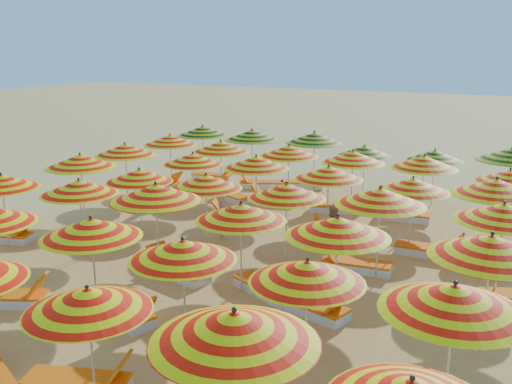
# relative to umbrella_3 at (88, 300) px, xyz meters

# --- Properties ---
(ground) EXTENTS (120.00, 120.00, 0.00)m
(ground) POSITION_rel_umbrella_3_xyz_m (-1.16, 7.10, -1.79)
(ground) COLOR tan
(ground) RESTS_ON ground
(umbrella_3) EXTENTS (2.10, 2.10, 2.04)m
(umbrella_3) POSITION_rel_umbrella_3_xyz_m (0.00, 0.00, 0.00)
(umbrella_3) COLOR silver
(umbrella_3) RESTS_ON ground
(umbrella_4) EXTENTS (2.70, 2.70, 2.32)m
(umbrella_4) POSITION_rel_umbrella_3_xyz_m (2.57, -0.15, 0.25)
(umbrella_4) COLOR silver
(umbrella_4) RESTS_ON ground
(umbrella_8) EXTENTS (2.40, 2.40, 2.17)m
(umbrella_8) POSITION_rel_umbrella_3_xyz_m (-2.17, 2.39, 0.11)
(umbrella_8) COLOR silver
(umbrella_8) RESTS_ON ground
(umbrella_9) EXTENTS (2.37, 2.37, 2.10)m
(umbrella_9) POSITION_rel_umbrella_3_xyz_m (0.11, 2.30, 0.06)
(umbrella_9) COLOR silver
(umbrella_9) RESTS_ON ground
(umbrella_10) EXTENTS (2.02, 2.02, 2.08)m
(umbrella_10) POSITION_rel_umbrella_3_xyz_m (2.49, 2.43, 0.04)
(umbrella_10) COLOR silver
(umbrella_10) RESTS_ON ground
(umbrella_11) EXTENTS (2.56, 2.56, 2.26)m
(umbrella_11) POSITION_rel_umbrella_3_xyz_m (4.84, 2.12, 0.19)
(umbrella_11) COLOR silver
(umbrella_11) RESTS_ON ground
(umbrella_12) EXTENTS (2.59, 2.59, 2.13)m
(umbrella_12) POSITION_rel_umbrella_3_xyz_m (-7.33, 4.46, 0.08)
(umbrella_12) COLOR silver
(umbrella_12) RESTS_ON ground
(umbrella_13) EXTENTS (2.55, 2.55, 2.15)m
(umbrella_13) POSITION_rel_umbrella_3_xyz_m (-4.95, 4.90, 0.10)
(umbrella_13) COLOR silver
(umbrella_13) RESTS_ON ground
(umbrella_14) EXTENTS (2.83, 2.83, 2.34)m
(umbrella_14) POSITION_rel_umbrella_3_xyz_m (-2.40, 4.81, 0.27)
(umbrella_14) COLOR silver
(umbrella_14) RESTS_ON ground
(umbrella_15) EXTENTS (2.64, 2.64, 2.16)m
(umbrella_15) POSITION_rel_umbrella_3_xyz_m (-0.07, 4.79, 0.11)
(umbrella_15) COLOR silver
(umbrella_15) RESTS_ON ground
(umbrella_16) EXTENTS (2.67, 2.67, 2.25)m
(umbrella_16) POSITION_rel_umbrella_3_xyz_m (2.26, 4.53, 0.18)
(umbrella_16) COLOR silver
(umbrella_16) RESTS_ON ground
(umbrella_17) EXTENTS (2.63, 2.63, 2.31)m
(umbrella_17) POSITION_rel_umbrella_3_xyz_m (5.08, 4.52, 0.24)
(umbrella_17) COLOR silver
(umbrella_17) RESTS_ON ground
(umbrella_18) EXTENTS (2.70, 2.70, 2.30)m
(umbrella_18) POSITION_rel_umbrella_3_xyz_m (-7.00, 7.07, 0.23)
(umbrella_18) COLOR silver
(umbrella_18) RESTS_ON ground
(umbrella_19) EXTENTS (2.57, 2.57, 2.07)m
(umbrella_19) POSITION_rel_umbrella_3_xyz_m (-4.65, 6.98, 0.03)
(umbrella_19) COLOR silver
(umbrella_19) RESTS_ON ground
(umbrella_20) EXTENTS (2.46, 2.46, 2.12)m
(umbrella_20) POSITION_rel_umbrella_3_xyz_m (-2.41, 7.06, 0.08)
(umbrella_20) COLOR silver
(umbrella_20) RESTS_ON ground
(umbrella_21) EXTENTS (2.31, 2.31, 2.14)m
(umbrella_21) POSITION_rel_umbrella_3_xyz_m (-0.00, 7.07, 0.09)
(umbrella_21) COLOR silver
(umbrella_21) RESTS_ON ground
(umbrella_22) EXTENTS (2.78, 2.78, 2.30)m
(umbrella_22) POSITION_rel_umbrella_3_xyz_m (2.41, 7.04, 0.23)
(umbrella_22) COLOR silver
(umbrella_22) RESTS_ON ground
(umbrella_23) EXTENTS (2.36, 2.36, 2.22)m
(umbrella_23) POSITION_rel_umbrella_3_xyz_m (5.08, 7.21, 0.16)
(umbrella_23) COLOR silver
(umbrella_23) RESTS_ON ground
(umbrella_24) EXTENTS (2.60, 2.60, 2.26)m
(umbrella_24) POSITION_rel_umbrella_3_xyz_m (-7.24, 9.46, 0.19)
(umbrella_24) COLOR silver
(umbrella_24) RESTS_ON ground
(umbrella_25) EXTENTS (2.38, 2.38, 2.11)m
(umbrella_25) POSITION_rel_umbrella_3_xyz_m (-4.61, 9.70, 0.06)
(umbrella_25) COLOR silver
(umbrella_25) RESTS_ON ground
(umbrella_26) EXTENTS (2.43, 2.43, 2.22)m
(umbrella_26) POSITION_rel_umbrella_3_xyz_m (-2.24, 9.69, 0.16)
(umbrella_26) COLOR silver
(umbrella_26) RESTS_ON ground
(umbrella_27) EXTENTS (2.51, 2.51, 2.15)m
(umbrella_27) POSITION_rel_umbrella_3_xyz_m (0.20, 9.57, 0.10)
(umbrella_27) COLOR silver
(umbrella_27) RESTS_ON ground
(umbrella_28) EXTENTS (2.01, 2.01, 2.10)m
(umbrella_28) POSITION_rel_umbrella_3_xyz_m (2.67, 9.36, 0.05)
(umbrella_28) COLOR silver
(umbrella_28) RESTS_ON ground
(umbrella_29) EXTENTS (2.53, 2.53, 2.31)m
(umbrella_29) POSITION_rel_umbrella_3_xyz_m (4.73, 9.30, 0.24)
(umbrella_29) COLOR silver
(umbrella_29) RESTS_ON ground
(umbrella_30) EXTENTS (2.34, 2.34, 2.22)m
(umbrella_30) POSITION_rel_umbrella_3_xyz_m (-7.26, 12.12, 0.16)
(umbrella_30) COLOR silver
(umbrella_30) RESTS_ON ground
(umbrella_31) EXTENTS (2.17, 2.17, 2.21)m
(umbrella_31) POSITION_rel_umbrella_3_xyz_m (-4.74, 11.72, 0.15)
(umbrella_31) COLOR silver
(umbrella_31) RESTS_ON ground
(umbrella_32) EXTENTS (2.70, 2.70, 2.22)m
(umbrella_32) POSITION_rel_umbrella_3_xyz_m (-2.17, 12.00, 0.16)
(umbrella_32) COLOR silver
(umbrella_32) RESTS_ON ground
(umbrella_33) EXTENTS (2.24, 2.24, 2.22)m
(umbrella_33) POSITION_rel_umbrella_3_xyz_m (0.14, 11.97, 0.16)
(umbrella_33) COLOR silver
(umbrella_33) RESTS_ON ground
(umbrella_34) EXTENTS (2.76, 2.76, 2.23)m
(umbrella_34) POSITION_rel_umbrella_3_xyz_m (2.40, 12.10, 0.17)
(umbrella_34) COLOR silver
(umbrella_34) RESTS_ON ground
(umbrella_35) EXTENTS (2.14, 2.14, 2.03)m
(umbrella_35) POSITION_rel_umbrella_3_xyz_m (4.87, 12.08, -0.01)
(umbrella_35) COLOR silver
(umbrella_35) RESTS_ON ground
(umbrella_36) EXTENTS (2.49, 2.49, 2.29)m
(umbrella_36) POSITION_rel_umbrella_3_xyz_m (-7.25, 14.43, 0.22)
(umbrella_36) COLOR silver
(umbrella_36) RESTS_ON ground
(umbrella_37) EXTENTS (2.45, 2.45, 2.32)m
(umbrella_37) POSITION_rel_umbrella_3_xyz_m (-4.78, 14.22, 0.25)
(umbrella_37) COLOR silver
(umbrella_37) RESTS_ON ground
(umbrella_38) EXTENTS (2.72, 2.72, 2.35)m
(umbrella_38) POSITION_rel_umbrella_3_xyz_m (-2.22, 14.49, 0.27)
(umbrella_38) COLOR silver
(umbrella_38) RESTS_ON ground
(umbrella_39) EXTENTS (2.45, 2.45, 2.02)m
(umbrella_39) POSITION_rel_umbrella_3_xyz_m (-0.16, 14.26, -0.02)
(umbrella_39) COLOR silver
(umbrella_39) RESTS_ON ground
(umbrella_40) EXTENTS (2.32, 2.32, 2.04)m
(umbrella_40) POSITION_rel_umbrella_3_xyz_m (2.31, 14.37, 0.01)
(umbrella_40) COLOR silver
(umbrella_40) RESTS_ON ground
(umbrella_41) EXTENTS (2.34, 2.34, 2.36)m
(umbrella_41) POSITION_rel_umbrella_3_xyz_m (4.75, 14.13, 0.28)
(umbrella_41) COLOR silver
(umbrella_41) RESTS_ON ground
(lounger_3) EXTENTS (1.83, 1.12, 0.69)m
(lounger_3) POSITION_rel_umbrella_3_xyz_m (-0.50, 0.18, -1.64)
(lounger_3) COLOR white
(lounger_3) RESTS_ON ground
(lounger_7) EXTENTS (1.82, 1.24, 0.69)m
(lounger_7) POSITION_rel_umbrella_3_xyz_m (-4.24, 1.91, -1.64)
(lounger_7) COLOR white
(lounger_7) RESTS_ON ground
(lounger_8) EXTENTS (1.83, 1.14, 0.69)m
(lounger_8) POSITION_rel_umbrella_3_xyz_m (-1.57, 2.54, -1.64)
(lounger_8) COLOR white
(lounger_8) RESTS_ON ground
(lounger_9) EXTENTS (1.83, 1.08, 0.69)m
(lounger_9) POSITION_rel_umbrella_3_xyz_m (-7.84, 4.72, -1.64)
(lounger_9) COLOR white
(lounger_9) RESTS_ON ground
(lounger_10) EXTENTS (1.82, 0.95, 0.69)m
(lounger_10) POSITION_rel_umbrella_3_xyz_m (-1.90, 4.87, -1.64)
(lounger_10) COLOR white
(lounger_10) RESTS_ON ground
(lounger_11) EXTENTS (1.82, 1.22, 0.69)m
(lounger_11) POSITION_rel_umbrella_3_xyz_m (0.52, 4.93, -1.64)
(lounger_11) COLOR white
(lounger_11) RESTS_ON ground
(lounger_12) EXTENTS (1.82, 1.00, 0.69)m
(lounger_12) POSITION_rel_umbrella_3_xyz_m (1.76, 4.53, -1.64)
(lounger_12) COLOR white
(lounger_12) RESTS_ON ground
(lounger_13) EXTENTS (1.79, 0.77, 0.69)m
(lounger_13) POSITION_rel_umbrella_3_xyz_m (1.81, 7.26, -1.64)
(lounger_13) COLOR white
(lounger_13) RESTS_ON ground
(lounger_15) EXTENTS (1.82, 0.95, 0.69)m
(lounger_15) POSITION_rel_umbrella_3_xyz_m (-6.64, 9.58, -1.64)
(lounger_15) COLOR white
(lounger_15) RESTS_ON ground
(lounger_16) EXTENTS (1.82, 1.19, 0.69)m
(lounger_16) POSITION_rel_umbrella_3_xyz_m (-2.84, 9.59, -1.64)
(lounger_16) COLOR white
(lounger_16) RESTS_ON ground
(lounger_17) EXTENTS (1.83, 1.16, 0.69)m
(lounger_17) POSITION_rel_umbrella_3_xyz_m (0.70, 9.49, -1.64)
(lounger_17) COLOR white
(lounger_17) RESTS_ON ground
(lounger_18) EXTENTS (1.75, 0.63, 0.69)m
(lounger_18) POSITION_rel_umbrella_3_xyz_m (3.27, 9.18, -1.64)
(lounger_18) COLOR white
(lounger_18) RESTS_ON ground
(lounger_19) EXTENTS (1.81, 0.88, 0.69)m
(lounger_19) POSITION_rel_umbrella_3_xyz_m (5.23, 9.25, -1.64)
(lounger_19) COLOR white
(lounger_19) RESTS_ON ground
(lounger_20) EXTENTS (1.75, 0.64, 0.69)m
(lounger_20) POSITION_rel_umbrella_3_xyz_m (-7.76, 12.16, -1.64)
(lounger_20) COLOR white
(lounger_20) RESTS_ON ground
(lounger_21) EXTENTS (1.82, 1.20, 0.69)m
(lounger_21) POSITION_rel_umbrella_3_xyz_m (-4.23, 11.69, -1.64)
(lounger_21) COLOR white
(lounger_21) RESTS_ON ground
(lounger_22) EXTENTS (1.82, 0.97, 0.69)m
(lounger_22) POSITION_rel_umbrella_3_xyz_m (-2.77, 12.10, -1.64)
(lounger_22) COLOR white
(lounger_22) RESTS_ON ground
(lounger_23) EXTENTS (1.83, 1.06, 0.69)m
(lounger_23) POSITION_rel_umbrella_3_xyz_m (-0.46, 12.00, -1.64)
(lounger_23) COLOR white
(lounger_23) RESTS_ON ground
(lounger_24) EXTENTS (1.78, 0.75, 0.69)m
(lounger_24) POSITION_rel_umbrella_3_xyz_m (1.80, 12.15, -1.64)
(lounger_24) COLOR white
(lounger_24) RESTS_ON ground
(lounger_25) EXTENTS (1.81, 0.89, 0.69)m
(lounger_25) POSITION_rel_umbrella_3_xyz_m (-6.65, 14.27, -1.64)
(lounger_25) COLOR white
(lounger_25) RESTS_ON ground
(lounger_26) EXTENTS (1.82, 1.23, 0.69)m
(lounger_26) POSITION_rel_umbrella_3_xyz_m (-4.27, 13.96, -1.64)
(lounger_26) COLOR white
(lounger_26) RESTS_ON ground
(lounger_27) EXTENTS (1.82, 1.03, 0.69)m
(lounger_27) POSITION_rel_umbrella_3_xyz_m (-2.72, 14.72, -1.64)
(lounger_27) COLOR white
(lounger_27) RESTS_ON ground
(beachgoer_b) EXTENTS (0.56, 0.69, 1.31)m
(beachgoer_b) POSITION_rel_umbrella_3_xyz_m (0.80, 8.32, -1.14)
(beachgoer_b) COLOR tan
(beachgoer_b) RESTS_ON ground
(beachgoer_a) EXTENTS (0.55, 0.58, 1.34)m
(beachgoer_a) POSITION_rel_umbrella_3_xyz_m (-2.41, 7.87, -1.13)
(beachgoer_a) COLOR #DFA27D
(beachgoer_a) RESTS_ON ground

